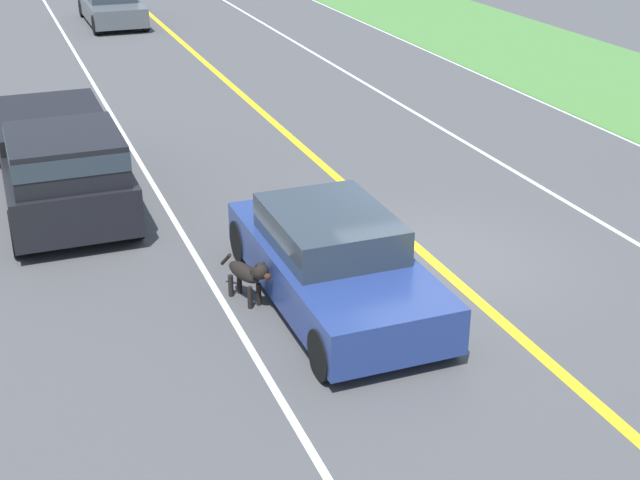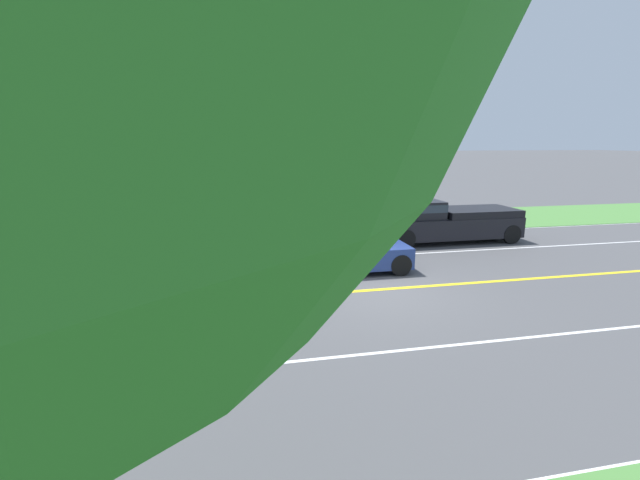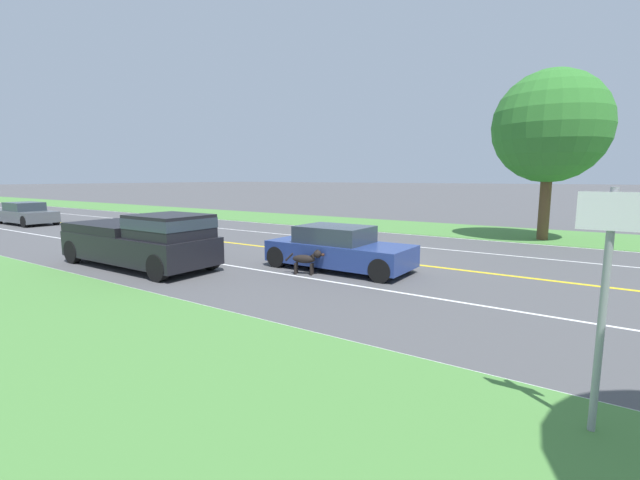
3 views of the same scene
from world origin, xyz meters
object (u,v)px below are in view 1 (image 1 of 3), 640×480
at_px(pickup_truck, 60,158).
at_px(car_trailing_near, 111,6).
at_px(ego_car, 333,261).
at_px(dog, 248,274).

height_order(pickup_truck, car_trailing_near, pickup_truck).
bearing_deg(ego_car, car_trailing_near, -90.94).
distance_m(dog, pickup_truck, 5.35).
bearing_deg(pickup_truck, ego_car, 121.44).
distance_m(ego_car, dog, 1.23).
height_order(ego_car, pickup_truck, pickup_truck).
relative_size(dog, pickup_truck, 0.21).
xyz_separation_m(dog, car_trailing_near, (-1.54, -22.24, 0.16)).
xyz_separation_m(pickup_truck, car_trailing_near, (-3.60, -17.31, -0.26)).
relative_size(ego_car, car_trailing_near, 1.00).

